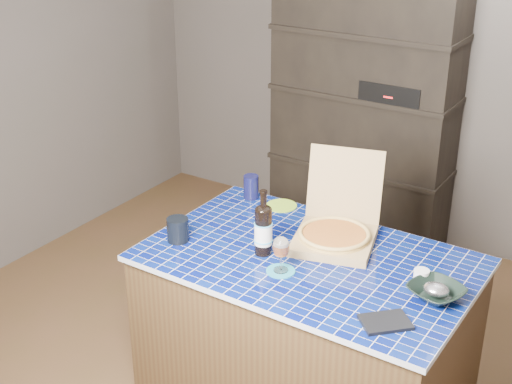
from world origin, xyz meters
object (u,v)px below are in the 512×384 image
Objects in this scene: pizza_box at (335,232)px; dvd_case at (385,322)px; wine_glass at (281,248)px; kitchen_island at (306,331)px; bowl at (436,292)px; mead_bottle at (263,229)px.

dvd_case is (0.46, -0.48, -0.05)m from pizza_box.
wine_glass is 0.56m from dvd_case.
kitchen_island is 6.82× the size of bowl.
bowl reaches higher than kitchen_island.
dvd_case is at bearing -17.17° from mead_bottle.
pizza_box is at bearing 78.08° from wine_glass.
wine_glass is at bearing -165.70° from bowl.
pizza_box is at bearing 80.28° from kitchen_island.
dvd_case is 0.30m from bowl.
pizza_box is 0.38m from wine_glass.
pizza_box is at bearing 178.76° from dvd_case.
kitchen_island is 0.73m from bowl.
mead_bottle reaches higher than wine_glass.
bowl is at bearing 4.79° from mead_bottle.
wine_glass is (0.15, -0.10, -0.01)m from mead_bottle.
pizza_box is at bearing 49.69° from mead_bottle.
bowl is (0.10, 0.28, 0.02)m from dvd_case.
bowl is at bearing 14.30° from wine_glass.
wine_glass reaches higher than bowl.
wine_glass reaches higher than kitchen_island.
bowl reaches higher than dvd_case.
kitchen_island is at bearing -115.61° from pizza_box.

